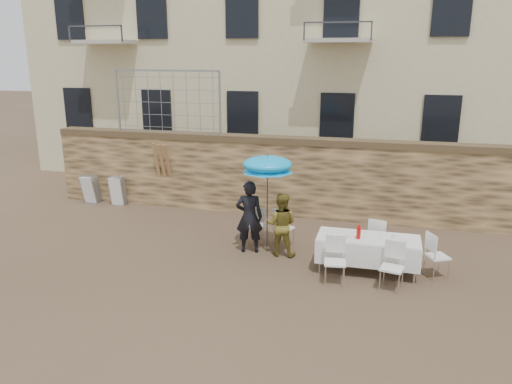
% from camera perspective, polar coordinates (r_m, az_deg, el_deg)
% --- Properties ---
extents(ground, '(80.00, 80.00, 0.00)m').
position_cam_1_polar(ground, '(10.10, -5.51, -10.80)').
color(ground, brown).
rests_on(ground, ground).
extents(stone_wall, '(13.00, 0.50, 2.20)m').
position_cam_1_polar(stone_wall, '(14.24, 1.34, 1.86)').
color(stone_wall, olive).
rests_on(stone_wall, ground).
extents(chain_link_fence, '(3.20, 0.06, 1.80)m').
position_cam_1_polar(chain_link_fence, '(14.89, -10.08, 10.04)').
color(chain_link_fence, gray).
rests_on(chain_link_fence, stone_wall).
extents(man_suit, '(0.70, 0.55, 1.70)m').
position_cam_1_polar(man_suit, '(11.45, -0.78, -2.86)').
color(man_suit, black).
rests_on(man_suit, ground).
extents(woman_dress, '(0.71, 0.55, 1.46)m').
position_cam_1_polar(woman_dress, '(11.32, 2.89, -3.73)').
color(woman_dress, olive).
rests_on(woman_dress, ground).
extents(umbrella, '(1.16, 1.16, 2.14)m').
position_cam_1_polar(umbrella, '(11.14, 1.32, 2.87)').
color(umbrella, '#3F3F44').
rests_on(umbrella, ground).
extents(couple_chair_left, '(0.63, 0.63, 0.96)m').
position_cam_1_polar(couple_chair_left, '(12.08, -0.07, -3.73)').
color(couple_chair_left, white).
rests_on(couple_chair_left, ground).
extents(couple_chair_right, '(0.62, 0.62, 0.96)m').
position_cam_1_polar(couple_chair_right, '(11.93, 3.19, -4.01)').
color(couple_chair_right, white).
rests_on(couple_chair_right, ground).
extents(banquet_table, '(2.10, 0.85, 0.78)m').
position_cam_1_polar(banquet_table, '(10.71, 12.72, -5.27)').
color(banquet_table, white).
rests_on(banquet_table, ground).
extents(soda_bottle, '(0.09, 0.09, 0.26)m').
position_cam_1_polar(soda_bottle, '(10.52, 11.65, -4.59)').
color(soda_bottle, red).
rests_on(soda_bottle, banquet_table).
extents(table_chair_front_left, '(0.54, 0.54, 0.96)m').
position_cam_1_polar(table_chair_front_left, '(10.14, 9.02, -7.82)').
color(table_chair_front_left, white).
rests_on(table_chair_front_left, ground).
extents(table_chair_front_right, '(0.57, 0.57, 0.96)m').
position_cam_1_polar(table_chair_front_right, '(10.11, 15.29, -8.27)').
color(table_chair_front_right, white).
rests_on(table_chair_front_right, ground).
extents(table_chair_back, '(0.58, 0.58, 0.96)m').
position_cam_1_polar(table_chair_back, '(11.54, 13.82, -5.13)').
color(table_chair_back, white).
rests_on(table_chair_back, ground).
extents(table_chair_side, '(0.65, 0.65, 0.96)m').
position_cam_1_polar(table_chair_side, '(10.95, 20.04, -6.80)').
color(table_chair_side, white).
rests_on(table_chair_side, ground).
extents(chair_stack_left, '(0.46, 0.47, 0.92)m').
position_cam_1_polar(chair_stack_left, '(16.25, -18.04, 0.48)').
color(chair_stack_left, white).
rests_on(chair_stack_left, ground).
extents(chair_stack_right, '(0.46, 0.40, 0.92)m').
position_cam_1_polar(chair_stack_right, '(15.78, -15.29, 0.27)').
color(chair_stack_right, white).
rests_on(chair_stack_right, ground).
extents(wood_planks, '(0.70, 0.20, 2.00)m').
position_cam_1_polar(wood_planks, '(14.98, -9.99, 1.92)').
color(wood_planks, '#A37749').
rests_on(wood_planks, ground).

